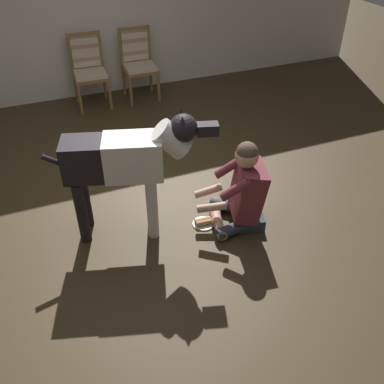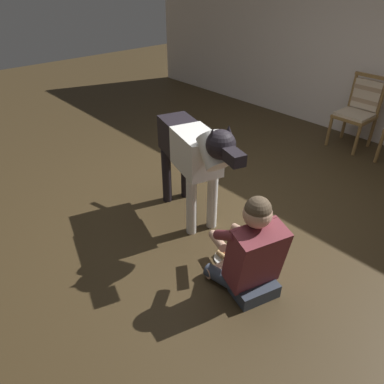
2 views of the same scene
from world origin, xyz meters
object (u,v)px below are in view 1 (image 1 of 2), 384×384
dining_chair_left_of_pair (89,67)px  hot_dog_on_plate (203,222)px  person_sitting_on_floor (242,192)px  large_dog (127,161)px  dining_chair_right_of_pair (138,60)px

dining_chair_left_of_pair → hot_dog_on_plate: dining_chair_left_of_pair is taller
person_sitting_on_floor → large_dog: size_ratio=0.61×
dining_chair_left_of_pair → person_sitting_on_floor: 3.30m
dining_chair_right_of_pair → large_dog: large_dog is taller
dining_chair_right_of_pair → person_sitting_on_floor: dining_chair_right_of_pair is taller
dining_chair_left_of_pair → dining_chair_right_of_pair: 0.72m
dining_chair_left_of_pair → large_dog: size_ratio=0.69×
person_sitting_on_floor → large_dog: (-0.97, 0.29, 0.40)m
dining_chair_right_of_pair → hot_dog_on_plate: 3.17m
dining_chair_right_of_pair → hot_dog_on_plate: (-0.29, -3.11, -0.52)m
dining_chair_right_of_pair → person_sitting_on_floor: size_ratio=1.12×
large_dog → hot_dog_on_plate: bearing=-16.5°
hot_dog_on_plate → dining_chair_left_of_pair: bearing=97.7°
large_dog → hot_dog_on_plate: large_dog is taller
person_sitting_on_floor → hot_dog_on_plate: size_ratio=4.20×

